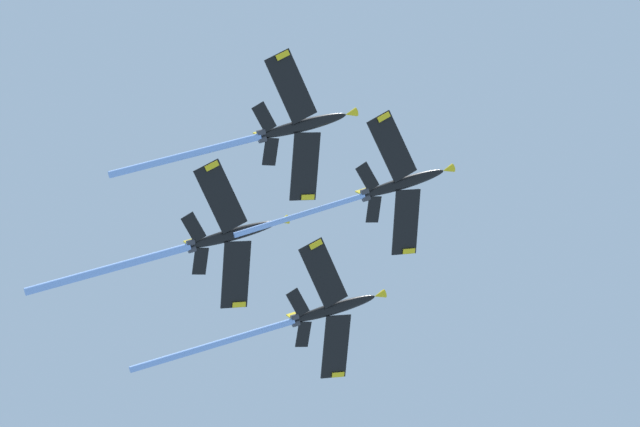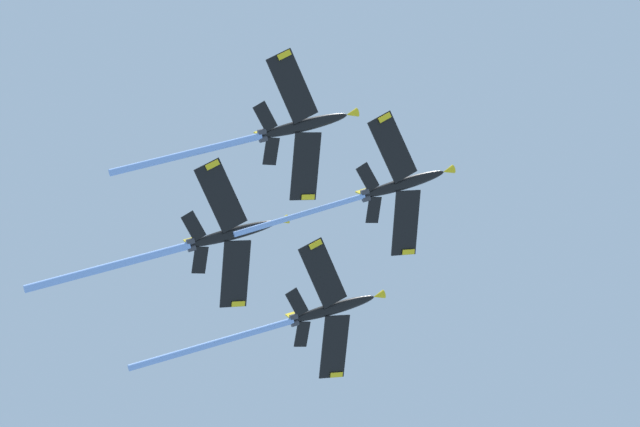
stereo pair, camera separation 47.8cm
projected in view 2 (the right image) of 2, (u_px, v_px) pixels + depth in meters
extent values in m
ellipsoid|color=black|center=(404.00, 184.00, 181.63)|extent=(9.72, 8.89, 5.92)
cone|color=yellow|center=(448.00, 171.00, 183.82)|extent=(2.25, 2.19, 1.73)
ellipsoid|color=black|center=(416.00, 179.00, 182.86)|extent=(2.85, 2.69, 1.92)
cube|color=black|center=(406.00, 223.00, 182.74)|extent=(7.18, 9.55, 1.58)
cube|color=yellow|center=(408.00, 252.00, 183.88)|extent=(1.84, 1.41, 0.81)
cube|color=black|center=(392.00, 147.00, 179.83)|extent=(9.34, 7.89, 1.58)
cube|color=yellow|center=(385.00, 118.00, 178.71)|extent=(1.54, 1.80, 0.81)
cube|color=black|center=(374.00, 210.00, 180.63)|extent=(3.02, 3.99, 0.85)
cube|color=black|center=(368.00, 177.00, 179.38)|extent=(3.98, 3.31, 0.85)
cube|color=yellow|center=(368.00, 191.00, 181.33)|extent=(2.59, 2.33, 3.51)
cylinder|color=#38383D|center=(366.00, 199.00, 179.78)|extent=(1.45, 1.42, 1.13)
cylinder|color=#38383D|center=(365.00, 192.00, 179.53)|extent=(1.45, 1.42, 1.13)
cylinder|color=#8CB2F4|center=(300.00, 215.00, 176.57)|extent=(13.45, 12.05, 7.87)
ellipsoid|color=black|center=(334.00, 308.00, 183.15)|extent=(9.95, 8.64, 5.85)
cone|color=yellow|center=(379.00, 295.00, 185.35)|extent=(2.26, 2.16, 1.72)
ellipsoid|color=black|center=(346.00, 303.00, 184.38)|extent=(2.89, 2.64, 1.90)
cube|color=black|center=(334.00, 347.00, 184.26)|extent=(6.97, 9.59, 1.56)
cube|color=yellow|center=(336.00, 375.00, 185.40)|extent=(1.84, 1.37, 0.80)
cube|color=black|center=(323.00, 273.00, 181.33)|extent=(9.27, 8.07, 1.56)
cube|color=yellow|center=(316.00, 244.00, 180.21)|extent=(1.58, 1.79, 0.80)
cube|color=black|center=(302.00, 334.00, 182.13)|extent=(2.93, 3.98, 0.84)
cube|color=black|center=(297.00, 302.00, 180.87)|extent=(3.96, 3.38, 0.84)
cube|color=yellow|center=(297.00, 315.00, 182.83)|extent=(2.65, 2.24, 3.51)
cylinder|color=#38383D|center=(295.00, 323.00, 181.27)|extent=(1.46, 1.40, 1.12)
cylinder|color=#38383D|center=(294.00, 317.00, 181.03)|extent=(1.46, 1.40, 1.12)
cylinder|color=#8CB2F4|center=(212.00, 344.00, 177.35)|extent=(16.96, 14.28, 9.49)
ellipsoid|color=black|center=(304.00, 125.00, 174.58)|extent=(9.93, 8.70, 5.79)
cone|color=yellow|center=(352.00, 114.00, 176.74)|extent=(2.25, 2.16, 1.72)
ellipsoid|color=black|center=(318.00, 121.00, 175.80)|extent=(2.89, 2.65, 1.89)
cube|color=black|center=(305.00, 166.00, 175.69)|extent=(7.01, 9.58, 1.54)
cube|color=yellow|center=(308.00, 197.00, 176.84)|extent=(1.85, 1.38, 0.79)
cube|color=black|center=(292.00, 86.00, 172.77)|extent=(9.29, 8.04, 1.54)
cube|color=yellow|center=(284.00, 55.00, 171.65)|extent=(1.57, 1.80, 0.79)
cube|color=black|center=(271.00, 151.00, 173.60)|extent=(2.95, 3.99, 0.83)
cube|color=black|center=(265.00, 117.00, 172.34)|extent=(3.97, 3.37, 0.83)
cube|color=yellow|center=(266.00, 132.00, 174.30)|extent=(2.63, 2.25, 3.50)
cylinder|color=#38383D|center=(263.00, 139.00, 172.75)|extent=(1.45, 1.40, 1.12)
cylinder|color=#38383D|center=(262.00, 132.00, 172.50)|extent=(1.45, 1.40, 1.12)
cylinder|color=#8CB2F4|center=(187.00, 154.00, 169.36)|extent=(14.92, 12.74, 8.33)
ellipsoid|color=black|center=(234.00, 233.00, 174.45)|extent=(9.94, 8.71, 5.76)
cone|color=yellow|center=(282.00, 220.00, 176.59)|extent=(2.25, 2.16, 1.71)
ellipsoid|color=black|center=(247.00, 228.00, 175.66)|extent=(2.89, 2.65, 1.88)
cube|color=black|center=(235.00, 274.00, 175.56)|extent=(7.02, 9.58, 1.54)
cube|color=yellow|center=(238.00, 304.00, 176.71)|extent=(1.85, 1.38, 0.79)
cube|color=black|center=(221.00, 196.00, 172.64)|extent=(9.29, 8.05, 1.54)
cube|color=yellow|center=(212.00, 165.00, 171.52)|extent=(1.57, 1.80, 0.79)
cube|color=black|center=(200.00, 260.00, 173.48)|extent=(2.95, 3.99, 0.82)
cube|color=black|center=(194.00, 226.00, 172.22)|extent=(3.97, 3.37, 0.82)
cube|color=yellow|center=(195.00, 240.00, 174.18)|extent=(2.62, 2.24, 3.50)
cylinder|color=#38383D|center=(192.00, 248.00, 172.63)|extent=(1.45, 1.40, 1.12)
cylinder|color=#38383D|center=(190.00, 242.00, 172.38)|extent=(1.45, 1.40, 1.12)
cylinder|color=#8CB2F4|center=(109.00, 267.00, 169.05)|extent=(15.99, 13.65, 8.88)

